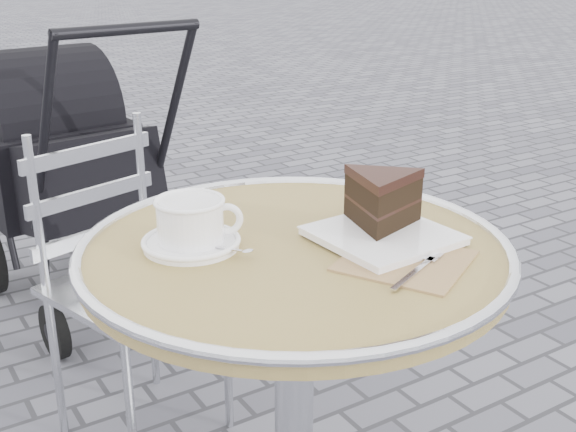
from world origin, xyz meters
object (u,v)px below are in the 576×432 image
bistro_chair (113,248)px  baby_stroller (60,178)px  cake_plate_set (383,208)px  cafe_table (294,333)px  cappuccino_set (192,226)px

bistro_chair → baby_stroller: bearing=67.3°
cake_plate_set → bistro_chair: size_ratio=0.42×
cafe_table → cappuccino_set: 0.26m
cappuccino_set → bistro_chair: 0.67m
cake_plate_set → bistro_chair: (-0.24, 0.74, -0.29)m
cappuccino_set → baby_stroller: 1.43m
baby_stroller → bistro_chair: bearing=-102.9°
cafe_table → cake_plate_set: bearing=-15.9°
cappuccino_set → baby_stroller: bearing=108.9°
cafe_table → bistro_chair: size_ratio=0.93×
bistro_chair → cappuccino_set: bearing=-111.9°
cafe_table → cake_plate_set: (0.15, -0.04, 0.21)m
cafe_table → baby_stroller: size_ratio=0.73×
cake_plate_set → cafe_table: bearing=160.8°
cappuccino_set → cake_plate_set: (0.29, -0.13, 0.01)m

